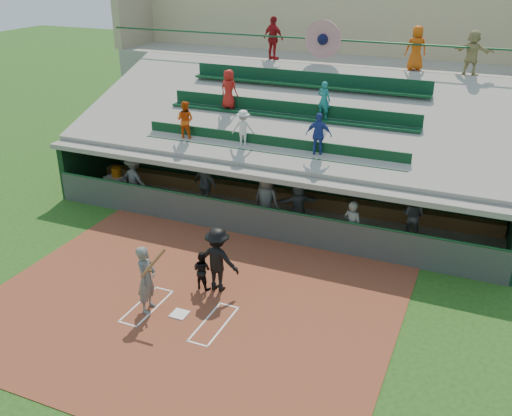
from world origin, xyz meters
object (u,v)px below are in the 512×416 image
at_px(home_plate, 180,314).
at_px(water_cooler, 116,172).
at_px(batter_at_plate, 147,279).
at_px(catcher, 202,270).
at_px(white_table, 116,185).

xyz_separation_m(home_plate, water_cooler, (-6.49, 6.35, 0.86)).
height_order(batter_at_plate, catcher, batter_at_plate).
bearing_deg(water_cooler, catcher, -37.43).
distance_m(catcher, water_cooler, 8.09).
distance_m(home_plate, white_table, 9.09).
xyz_separation_m(batter_at_plate, water_cooler, (-5.62, 6.46, -0.08)).
bearing_deg(catcher, home_plate, 100.21).
relative_size(catcher, water_cooler, 3.05).
relative_size(batter_at_plate, catcher, 1.72).
distance_m(batter_at_plate, water_cooler, 8.56).
height_order(home_plate, catcher, catcher).
bearing_deg(home_plate, white_table, 136.09).
distance_m(batter_at_plate, catcher, 1.78).
bearing_deg(home_plate, water_cooler, 135.64).
bearing_deg(white_table, water_cooler, 53.34).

